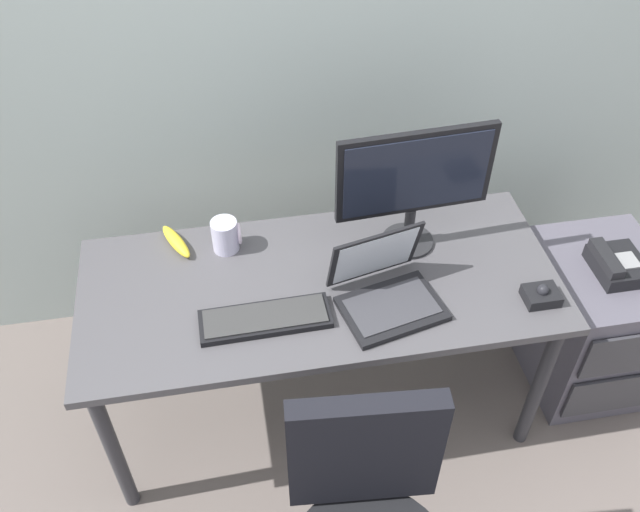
{
  "coord_description": "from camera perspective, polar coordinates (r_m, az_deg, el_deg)",
  "views": [
    {
      "loc": [
        -0.27,
        -1.55,
        2.34
      ],
      "look_at": [
        0.0,
        0.0,
        0.82
      ],
      "focal_mm": 38.54,
      "sensor_mm": 36.0,
      "label": 1
    }
  ],
  "objects": [
    {
      "name": "ground_plane",
      "position": [
        2.82,
        0.0,
        -12.11
      ],
      "size": [
        8.0,
        8.0,
        0.0
      ],
      "primitive_type": "plane",
      "color": "#6C615C"
    },
    {
      "name": "desk",
      "position": [
        2.32,
        0.0,
        -3.45
      ],
      "size": [
        1.58,
        0.69,
        0.7
      ],
      "color": "#4C4B4F",
      "rests_on": "ground"
    },
    {
      "name": "file_cabinet",
      "position": [
        2.89,
        21.59,
        -5.06
      ],
      "size": [
        0.42,
        0.53,
        0.59
      ],
      "color": "#585461",
      "rests_on": "ground"
    },
    {
      "name": "desk_phone",
      "position": [
        2.66,
        23.41,
        -0.64
      ],
      "size": [
        0.17,
        0.2,
        0.09
      ],
      "color": "black",
      "rests_on": "file_cabinet"
    },
    {
      "name": "monitor_main",
      "position": [
        2.25,
        7.88,
        6.25
      ],
      "size": [
        0.53,
        0.18,
        0.46
      ],
      "color": "#262628",
      "rests_on": "desk"
    },
    {
      "name": "keyboard",
      "position": [
        2.15,
        -4.57,
        -5.2
      ],
      "size": [
        0.41,
        0.14,
        0.03
      ],
      "color": "black",
      "rests_on": "desk"
    },
    {
      "name": "laptop",
      "position": [
        2.19,
        5.47,
        -2.72
      ],
      "size": [
        0.37,
        0.34,
        0.23
      ],
      "color": "black",
      "rests_on": "desk"
    },
    {
      "name": "trackball_mouse",
      "position": [
        2.31,
        17.9,
        -3.1
      ],
      "size": [
        0.11,
        0.09,
        0.07
      ],
      "color": "black",
      "rests_on": "desk"
    },
    {
      "name": "coffee_mug",
      "position": [
        2.37,
        -7.82,
        1.7
      ],
      "size": [
        0.1,
        0.09,
        0.12
      ],
      "color": "silver",
      "rests_on": "desk"
    },
    {
      "name": "banana",
      "position": [
        2.43,
        -11.86,
        1.19
      ],
      "size": [
        0.12,
        0.19,
        0.04
      ],
      "primitive_type": "ellipsoid",
      "rotation": [
        0.0,
        0.0,
        2.01
      ],
      "color": "yellow",
      "rests_on": "desk"
    }
  ]
}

